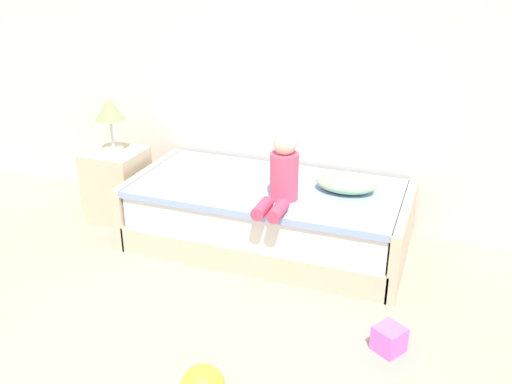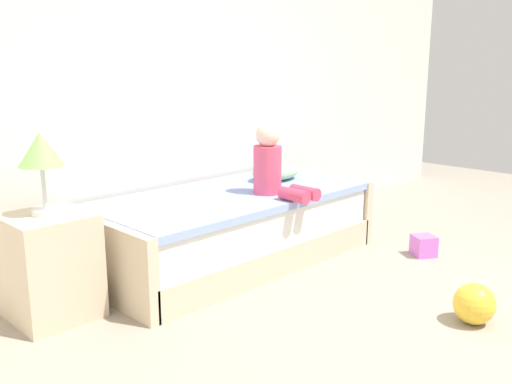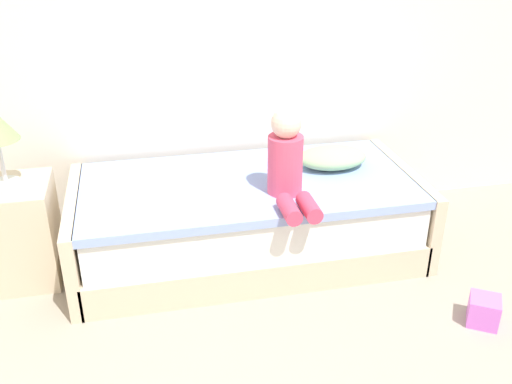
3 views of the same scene
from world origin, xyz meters
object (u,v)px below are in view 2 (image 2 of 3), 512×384
bed (232,227)px  child_figure (272,166)px  table_lamp (41,154)px  toy_ball (474,304)px  pillow (276,172)px  toy_block (424,246)px  nightstand (51,266)px

bed → child_figure: 0.54m
table_lamp → toy_ball: (1.60, -1.72, -0.82)m
child_figure → pillow: child_figure is taller
bed → toy_block: bearing=-41.4°
bed → toy_ball: 1.72m
child_figure → toy_block: 1.30m
bed → table_lamp: size_ratio=4.69×
pillow → toy_block: size_ratio=2.86×
child_figure → toy_block: bearing=-38.9°
bed → toy_block: 1.44m
toy_block → table_lamp: bearing=158.3°
nightstand → child_figure: child_figure is taller
child_figure → toy_block: child_figure is taller
pillow → toy_block: pillow is taller
toy_block → pillow: bearing=115.8°
child_figure → pillow: size_ratio=1.16×
table_lamp → child_figure: 1.57m
bed → child_figure: size_ratio=4.14×
bed → toy_block: size_ratio=13.71×
pillow → toy_ball: bearing=-100.0°
bed → table_lamp: bearing=179.1°
nightstand → toy_ball: bearing=-47.1°
pillow → table_lamp: bearing=-177.6°
toy_block → nightstand: bearing=158.3°
child_figure → toy_ball: (0.07, -1.47, -0.59)m
table_lamp → child_figure: bearing=-9.2°
pillow → bed: bearing=-170.0°
nightstand → toy_block: nightstand is taller
nightstand → toy_ball: size_ratio=2.63×
child_figure → toy_block: size_ratio=3.31×
toy_ball → toy_block: toy_ball is taller
bed → pillow: (0.57, 0.10, 0.32)m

